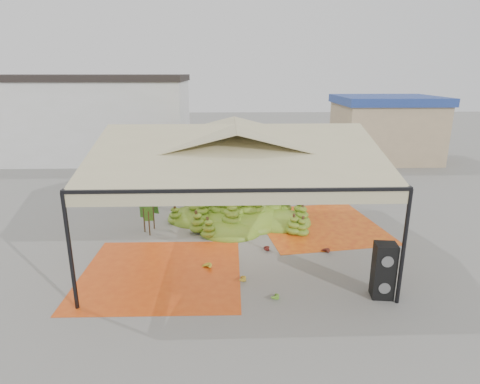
{
  "coord_description": "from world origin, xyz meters",
  "views": [
    {
      "loc": [
        -0.26,
        -12.77,
        5.62
      ],
      "look_at": [
        0.2,
        1.5,
        1.3
      ],
      "focal_mm": 30.0,
      "sensor_mm": 36.0,
      "label": 1
    }
  ],
  "objects_px": {
    "vendor": "(220,180)",
    "speaker_stack": "(384,271)",
    "truck_right": "(306,150)",
    "truck_left": "(214,152)",
    "banana_heap": "(241,206)"
  },
  "relations": [
    {
      "from": "vendor",
      "to": "truck_left",
      "type": "xyz_separation_m",
      "value": [
        -0.33,
        3.54,
        0.59
      ]
    },
    {
      "from": "banana_heap",
      "to": "truck_left",
      "type": "distance_m",
      "value": 6.5
    },
    {
      "from": "vendor",
      "to": "truck_right",
      "type": "bearing_deg",
      "value": -148.44
    },
    {
      "from": "vendor",
      "to": "truck_right",
      "type": "height_order",
      "value": "truck_right"
    },
    {
      "from": "banana_heap",
      "to": "speaker_stack",
      "type": "distance_m",
      "value": 6.55
    },
    {
      "from": "speaker_stack",
      "to": "truck_right",
      "type": "height_order",
      "value": "truck_right"
    },
    {
      "from": "speaker_stack",
      "to": "truck_left",
      "type": "xyz_separation_m",
      "value": [
        -4.64,
        11.9,
        0.77
      ]
    },
    {
      "from": "truck_right",
      "to": "speaker_stack",
      "type": "bearing_deg",
      "value": -92.3
    },
    {
      "from": "truck_right",
      "to": "vendor",
      "type": "bearing_deg",
      "value": -134.79
    },
    {
      "from": "speaker_stack",
      "to": "truck_right",
      "type": "xyz_separation_m",
      "value": [
        0.52,
        13.24,
        0.57
      ]
    },
    {
      "from": "truck_right",
      "to": "truck_left",
      "type": "bearing_deg",
      "value": -165.45
    },
    {
      "from": "banana_heap",
      "to": "truck_right",
      "type": "relative_size",
      "value": 0.94
    },
    {
      "from": "speaker_stack",
      "to": "truck_left",
      "type": "distance_m",
      "value": 12.8
    },
    {
      "from": "speaker_stack",
      "to": "vendor",
      "type": "relative_size",
      "value": 0.8
    },
    {
      "from": "vendor",
      "to": "speaker_stack",
      "type": "bearing_deg",
      "value": 103.62
    }
  ]
}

